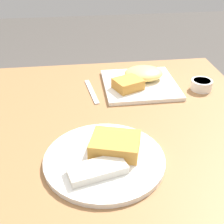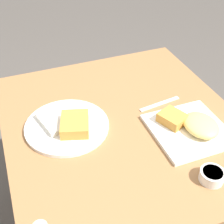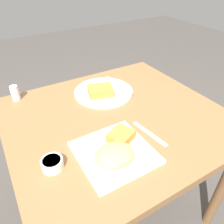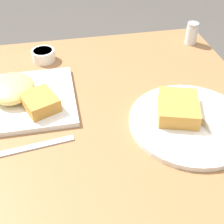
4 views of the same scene
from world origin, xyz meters
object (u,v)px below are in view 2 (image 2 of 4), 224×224
Objects in this scene: sauce_ramekin at (212,176)px; butter_knife at (160,104)px; plate_square_near at (191,127)px; plate_oval_far at (67,125)px.

sauce_ramekin is 0.41× the size of butter_knife.
plate_square_near is 1.43× the size of butter_knife.
butter_knife is at bearing -88.64° from plate_oval_far.
plate_square_near is 0.45m from plate_oval_far.
plate_square_near is 0.86× the size of plate_oval_far.
plate_oval_far is (0.17, 0.41, -0.01)m from plate_square_near.
sauce_ramekin is at bearing 164.02° from plate_square_near.
sauce_ramekin reaches higher than butter_knife.
plate_oval_far is 0.38m from butter_knife.
plate_square_near is 3.50× the size of sauce_ramekin.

